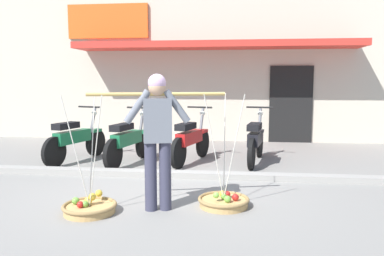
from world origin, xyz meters
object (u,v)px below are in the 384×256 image
object	(u,v)px
fruit_basket_right_side	(224,201)
motorcycle_end_of_row	(256,140)
fruit_basket_left_side	(89,207)
motorcycle_second_in_row	(128,141)
motorcycle_third_in_row	(191,140)
motorcycle_nearest_shop	(75,139)
fruit_vendor	(158,133)

from	to	relation	value
fruit_basket_right_side	motorcycle_end_of_row	world-z (taller)	fruit_basket_right_side
fruit_basket_left_side	motorcycle_end_of_row	bearing A→B (deg)	55.75
motorcycle_second_in_row	motorcycle_third_in_row	distance (m)	1.22
fruit_basket_right_side	motorcycle_third_in_row	distance (m)	2.75
motorcycle_nearest_shop	motorcycle_end_of_row	world-z (taller)	same
fruit_vendor	motorcycle_second_in_row	bearing A→B (deg)	113.56
fruit_vendor	motorcycle_third_in_row	size ratio (longest dim) A/B	0.96
fruit_vendor	motorcycle_end_of_row	world-z (taller)	fruit_vendor
fruit_basket_right_side	motorcycle_end_of_row	size ratio (longest dim) A/B	0.80
motorcycle_second_in_row	motorcycle_third_in_row	size ratio (longest dim) A/B	1.01
motorcycle_nearest_shop	fruit_basket_right_side	bearing A→B (deg)	-38.63
fruit_basket_right_side	motorcycle_second_in_row	size ratio (longest dim) A/B	0.81
motorcycle_end_of_row	fruit_vendor	bearing A→B (deg)	-114.47
fruit_basket_left_side	motorcycle_nearest_shop	world-z (taller)	fruit_basket_left_side
fruit_basket_left_side	motorcycle_end_of_row	xyz separation A→B (m)	(2.15, 3.16, 0.38)
motorcycle_second_in_row	motorcycle_end_of_row	xyz separation A→B (m)	(2.46, 0.37, 0.00)
fruit_vendor	fruit_basket_right_side	distance (m)	1.23
motorcycle_end_of_row	motorcycle_second_in_row	bearing A→B (deg)	-171.45
fruit_basket_right_side	fruit_vendor	bearing A→B (deg)	-164.76
motorcycle_third_in_row	motorcycle_nearest_shop	bearing A→B (deg)	-175.71
motorcycle_third_in_row	motorcycle_end_of_row	bearing A→B (deg)	4.73
fruit_vendor	motorcycle_second_in_row	distance (m)	2.86
fruit_basket_left_side	motorcycle_second_in_row	xyz separation A→B (m)	(-0.31, 2.79, 0.38)
fruit_vendor	motorcycle_end_of_row	bearing A→B (deg)	65.53
motorcycle_third_in_row	motorcycle_end_of_row	size ratio (longest dim) A/B	0.98
fruit_vendor	motorcycle_nearest_shop	bearing A→B (deg)	130.11
fruit_vendor	motorcycle_third_in_row	xyz separation A→B (m)	(0.06, 2.84, -0.52)
fruit_vendor	fruit_basket_left_side	xyz separation A→B (m)	(-0.81, -0.22, -0.90)
fruit_basket_right_side	motorcycle_nearest_shop	xyz separation A→B (m)	(-3.06, 2.44, 0.38)
motorcycle_nearest_shop	motorcycle_third_in_row	distance (m)	2.32
motorcycle_end_of_row	motorcycle_nearest_shop	bearing A→B (deg)	-175.56
fruit_basket_right_side	motorcycle_third_in_row	world-z (taller)	fruit_basket_right_side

